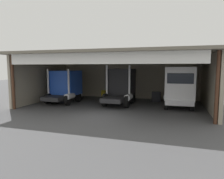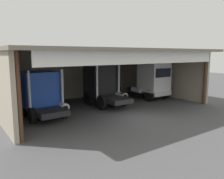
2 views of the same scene
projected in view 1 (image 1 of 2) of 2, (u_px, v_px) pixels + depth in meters
ground_plane at (99, 116)px, 14.74m from camera, size 80.00×80.00×0.00m
workshop_shed at (118, 68)px, 19.47m from camera, size 16.52×10.43×4.74m
truck_blue_center_bay at (65, 85)px, 20.24m from camera, size 2.61×4.39×3.36m
truck_black_center_left_bay at (121, 86)px, 19.26m from camera, size 2.57×4.70×3.69m
truck_white_center_right_bay at (179, 87)px, 17.08m from camera, size 2.50×4.29×3.54m
oil_drum at (104, 94)px, 23.14m from camera, size 0.58×0.58×0.89m
tool_cart at (156, 97)px, 20.85m from camera, size 0.90×0.60×1.00m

